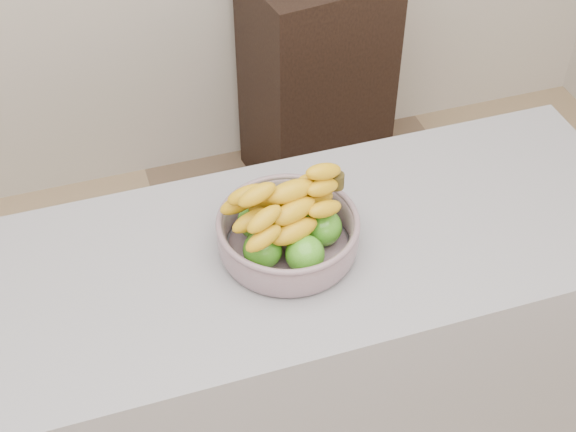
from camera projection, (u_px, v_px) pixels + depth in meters
name	position (u px, v px, depth m)	size (l,w,h in m)	color
room_shell	(301.00, 81.00, 0.79)	(4.05, 4.05, 2.73)	beige
counter	(228.00, 387.00, 2.03)	(2.00, 0.60, 0.90)	#97979E
cabinet	(316.00, 82.00, 3.05)	(0.49, 0.39, 0.88)	black
fruit_bowl	(288.00, 230.00, 1.72)	(0.31, 0.31, 0.19)	#8E9FAB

